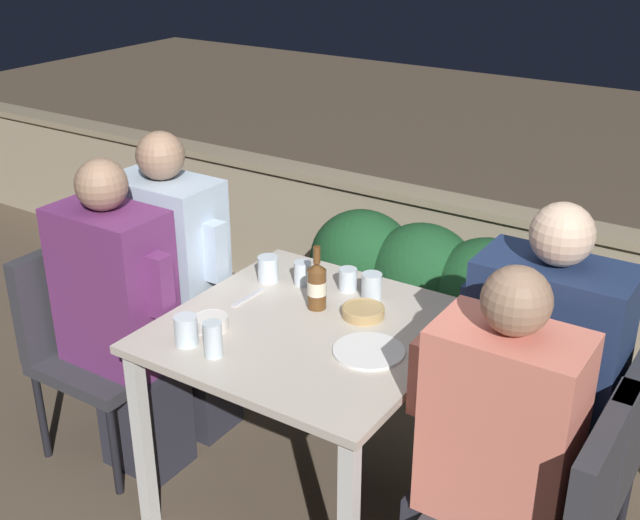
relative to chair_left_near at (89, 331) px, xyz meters
The scene contains 23 objects.
ground_plane 1.09m from the chair_left_near, ahead, with size 16.00×16.00×0.00m, color brown.
parapet_wall 1.92m from the chair_left_near, 60.44° to the left, with size 9.00×0.18×0.73m.
dining_table 0.97m from the chair_left_near, ahead, with size 0.94×0.95×0.76m.
planter_hedge 1.51m from the chair_left_near, 54.41° to the left, with size 1.17×0.47×0.75m.
chair_left_near is the anchor object (origin of this frame).
person_purple_stripe 0.23m from the chair_left_near, ahead, with size 0.50×0.26×1.27m.
chair_left_far 0.31m from the chair_left_near, 91.57° to the left, with size 0.48×0.47×0.87m.
person_blue_shirt 0.39m from the chair_left_near, 58.15° to the left, with size 0.51×0.26×1.29m.
chair_right_near 1.89m from the chair_left_near, ahead, with size 0.48×0.47×0.87m.
person_coral_top 1.69m from the chair_left_near, ahead, with size 0.49×0.26×1.24m.
chair_right_far 1.92m from the chair_left_near, 10.01° to the left, with size 0.48×0.47×0.87m.
person_navy_jumper 1.73m from the chair_left_near, 11.18° to the left, with size 0.51×0.26×1.31m.
beer_bottle 1.00m from the chair_left_near, 17.95° to the left, with size 0.07×0.07×0.24m.
plate_0 1.24m from the chair_left_near, ahead, with size 0.24×0.24×0.01m.
bowl_0 1.15m from the chair_left_near, 16.90° to the left, with size 0.15×0.15×0.04m.
bowl_1 0.73m from the chair_left_near, ahead, with size 0.12×0.12×0.05m.
glass_cup_0 1.07m from the chair_left_near, 27.32° to the left, with size 0.07×0.07×0.09m.
glass_cup_1 0.78m from the chair_left_near, 31.14° to the left, with size 0.08×0.08×0.10m.
glass_cup_2 1.16m from the chair_left_near, 24.18° to the left, with size 0.07×0.07×0.10m.
glass_cup_3 0.75m from the chair_left_near, 13.06° to the right, with size 0.08×0.08×0.10m.
glass_cup_4 0.90m from the chair_left_near, 29.48° to the left, with size 0.06×0.06×0.09m.
glass_cup_5 0.87m from the chair_left_near, 11.73° to the right, with size 0.06×0.06×0.12m.
fork_0 0.72m from the chair_left_near, 18.33° to the left, with size 0.02×0.17×0.01m.
Camera 1 is at (1.35, -2.01, 2.10)m, focal length 45.00 mm.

